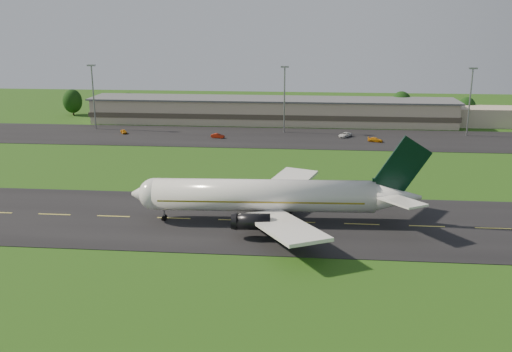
# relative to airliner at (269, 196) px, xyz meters

# --- Properties ---
(ground) EXTENTS (360.00, 360.00, 0.00)m
(ground) POSITION_rel_airliner_xyz_m (-5.85, -0.04, -4.66)
(ground) COLOR #214C13
(ground) RESTS_ON ground
(taxiway) EXTENTS (220.00, 30.00, 0.10)m
(taxiway) POSITION_rel_airliner_xyz_m (-5.85, -0.04, -4.61)
(taxiway) COLOR black
(taxiway) RESTS_ON ground
(apron) EXTENTS (260.00, 30.00, 0.10)m
(apron) POSITION_rel_airliner_xyz_m (-5.85, 71.96, -4.61)
(apron) COLOR black
(apron) RESTS_ON ground
(airliner) EXTENTS (51.30, 42.13, 15.57)m
(airliner) POSITION_rel_airliner_xyz_m (0.00, 0.00, 0.00)
(airliner) COLOR white
(airliner) RESTS_ON ground
(terminal) EXTENTS (145.00, 16.00, 8.40)m
(terminal) POSITION_rel_airliner_xyz_m (0.55, 96.14, -0.67)
(terminal) COLOR tan
(terminal) RESTS_ON ground
(light_mast_west) EXTENTS (2.40, 1.20, 20.35)m
(light_mast_west) POSITION_rel_airliner_xyz_m (-60.85, 79.96, 8.08)
(light_mast_west) COLOR gray
(light_mast_west) RESTS_ON ground
(light_mast_centre) EXTENTS (2.40, 1.20, 20.35)m
(light_mast_centre) POSITION_rel_airliner_xyz_m (-0.85, 79.96, 8.08)
(light_mast_centre) COLOR gray
(light_mast_centre) RESTS_ON ground
(light_mast_east) EXTENTS (2.40, 1.20, 20.35)m
(light_mast_east) POSITION_rel_airliner_xyz_m (54.15, 79.96, 8.08)
(light_mast_east) COLOR gray
(light_mast_east) RESTS_ON ground
(tree_line) EXTENTS (197.45, 9.78, 10.50)m
(tree_line) POSITION_rel_airliner_xyz_m (33.02, 105.80, 0.42)
(tree_line) COLOR black
(tree_line) RESTS_ON ground
(service_vehicle_a) EXTENTS (3.06, 3.67, 1.18)m
(service_vehicle_a) POSITION_rel_airliner_xyz_m (-49.68, 73.57, -3.97)
(service_vehicle_a) COLOR #C5760B
(service_vehicle_a) RESTS_ON apron
(service_vehicle_b) EXTENTS (4.17, 2.15, 1.31)m
(service_vehicle_b) POSITION_rel_airliner_xyz_m (-19.93, 69.54, -3.91)
(service_vehicle_b) COLOR maroon
(service_vehicle_b) RESTS_ON apron
(service_vehicle_c) EXTENTS (4.70, 5.34, 1.37)m
(service_vehicle_c) POSITION_rel_airliner_xyz_m (17.58, 74.37, -3.88)
(service_vehicle_c) COLOR silver
(service_vehicle_c) RESTS_ON apron
(service_vehicle_d) EXTENTS (4.59, 2.85, 1.24)m
(service_vehicle_d) POSITION_rel_airliner_xyz_m (25.79, 68.30, -3.94)
(service_vehicle_d) COLOR orange
(service_vehicle_d) RESTS_ON apron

